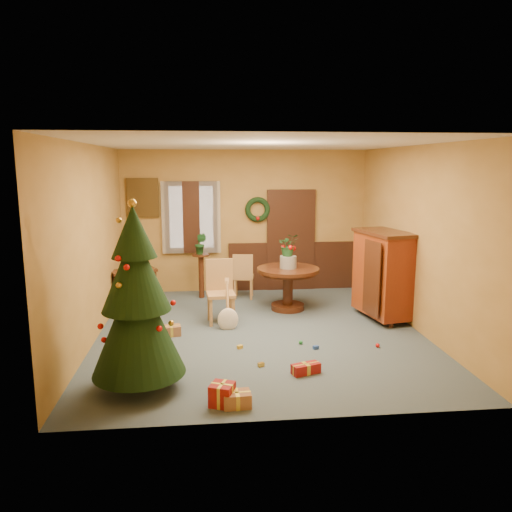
{
  "coord_description": "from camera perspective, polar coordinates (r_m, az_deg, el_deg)",
  "views": [
    {
      "loc": [
        -0.83,
        -7.46,
        2.6
      ],
      "look_at": [
        -0.02,
        0.4,
        1.15
      ],
      "focal_mm": 35.0,
      "sensor_mm": 36.0,
      "label": 1
    }
  ],
  "objects": [
    {
      "name": "centerpiece_plant",
      "position": [
        8.91,
        3.72,
        1.27
      ],
      "size": [
        0.36,
        0.31,
        0.4
      ],
      "primitive_type": "imported",
      "color": "#1E4C23",
      "rests_on": "urn"
    },
    {
      "name": "toy_c",
      "position": [
        7.27,
        -1.85,
        -10.35
      ],
      "size": [
        0.09,
        0.09,
        0.05
      ],
      "primitive_type": "cube",
      "rotation": [
        0.0,
        0.0,
        0.65
      ],
      "color": "gold",
      "rests_on": "floor"
    },
    {
      "name": "toy_b",
      "position": [
        7.46,
        5.13,
        -9.8
      ],
      "size": [
        0.06,
        0.06,
        0.06
      ],
      "primitive_type": "sphere",
      "color": "#217B33",
      "rests_on": "floor"
    },
    {
      "name": "chair_near",
      "position": [
        8.35,
        -4.11,
        -3.75
      ],
      "size": [
        0.48,
        0.48,
        1.05
      ],
      "color": "#A67542",
      "rests_on": "floor"
    },
    {
      "name": "stand_plant",
      "position": [
        9.78,
        -6.34,
        1.41
      ],
      "size": [
        0.28,
        0.26,
        0.42
      ],
      "primitive_type": "imported",
      "rotation": [
        0.0,
        0.0,
        -0.38
      ],
      "color": "#19471E",
      "rests_on": "plant_stand"
    },
    {
      "name": "gift_a",
      "position": [
        5.66,
        -2.21,
        -16.04
      ],
      "size": [
        0.32,
        0.24,
        0.16
      ],
      "color": "brown",
      "rests_on": "floor"
    },
    {
      "name": "guitar",
      "position": [
        7.98,
        -3.23,
        -5.67
      ],
      "size": [
        0.35,
        0.52,
        0.76
      ],
      "primitive_type": null,
      "rotation": [
        -0.49,
        0.0,
        0.03
      ],
      "color": "beige",
      "rests_on": "floor"
    },
    {
      "name": "dining_table",
      "position": [
        9.03,
        3.67,
        -2.81
      ],
      "size": [
        1.12,
        1.12,
        0.77
      ],
      "color": "black",
      "rests_on": "floor"
    },
    {
      "name": "gift_b",
      "position": [
        5.67,
        -3.89,
        -15.51
      ],
      "size": [
        0.32,
        0.32,
        0.25
      ],
      "color": "maroon",
      "rests_on": "floor"
    },
    {
      "name": "plant_stand",
      "position": [
        9.88,
        -6.28,
        -1.68
      ],
      "size": [
        0.34,
        0.34,
        0.87
      ],
      "color": "black",
      "rests_on": "floor"
    },
    {
      "name": "sideboard",
      "position": [
        8.69,
        14.31,
        -1.82
      ],
      "size": [
        0.84,
        1.28,
        1.51
      ],
      "color": "#59140A",
      "rests_on": "floor"
    },
    {
      "name": "urn",
      "position": [
        8.96,
        3.69,
        -0.69
      ],
      "size": [
        0.3,
        0.3,
        0.22
      ],
      "primitive_type": "cylinder",
      "color": "slate",
      "rests_on": "dining_table"
    },
    {
      "name": "room_envelope",
      "position": [
        10.32,
        -0.08,
        2.12
      ],
      "size": [
        5.5,
        5.5,
        5.5
      ],
      "color": "#3B4D57",
      "rests_on": "ground"
    },
    {
      "name": "writing_desk",
      "position": [
        9.41,
        -13.83,
        -2.56
      ],
      "size": [
        0.9,
        0.7,
        0.72
      ],
      "color": "black",
      "rests_on": "floor"
    },
    {
      "name": "chair_far",
      "position": [
        9.76,
        -1.47,
        -2.14
      ],
      "size": [
        0.45,
        0.45,
        0.9
      ],
      "color": "#A67542",
      "rests_on": "floor"
    },
    {
      "name": "toy_e",
      "position": [
        6.67,
        0.58,
        -12.31
      ],
      "size": [
        0.09,
        0.08,
        0.05
      ],
      "primitive_type": "cube",
      "rotation": [
        0.0,
        0.0,
        0.4
      ],
      "color": "gold",
      "rests_on": "floor"
    },
    {
      "name": "gift_d",
      "position": [
        6.48,
        5.72,
        -12.68
      ],
      "size": [
        0.39,
        0.26,
        0.13
      ],
      "color": "maroon",
      "rests_on": "floor"
    },
    {
      "name": "gift_c",
      "position": [
        7.89,
        -9.69,
        -8.4
      ],
      "size": [
        0.32,
        0.25,
        0.16
      ],
      "color": "brown",
      "rests_on": "floor"
    },
    {
      "name": "toy_a",
      "position": [
        7.3,
        6.85,
        -10.33
      ],
      "size": [
        0.09,
        0.07,
        0.05
      ],
      "primitive_type": "cube",
      "rotation": [
        0.0,
        0.0,
        0.3
      ],
      "color": "#234497",
      "rests_on": "floor"
    },
    {
      "name": "christmas_tree",
      "position": [
        5.88,
        -13.5,
        -5.09
      ],
      "size": [
        1.08,
        1.08,
        2.23
      ],
      "color": "#382111",
      "rests_on": "floor"
    },
    {
      "name": "toy_d",
      "position": [
        7.52,
        13.73,
        -9.9
      ],
      "size": [
        0.06,
        0.06,
        0.06
      ],
      "primitive_type": "sphere",
      "color": "red",
      "rests_on": "floor"
    }
  ]
}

